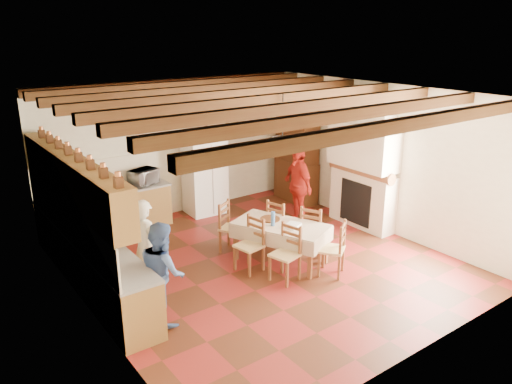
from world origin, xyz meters
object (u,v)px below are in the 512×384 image
(refrigerator, at_px, (205,176))
(person_woman_red, at_px, (298,186))
(dining_table, at_px, (281,228))
(chair_right_far, at_px, (280,223))
(hutch, at_px, (297,156))
(person_man, at_px, (145,250))
(chair_end_far, at_px, (232,227))
(chair_left_near, at_px, (285,254))
(chair_right_near, at_px, (313,229))
(microwave, at_px, (144,177))
(person_woman_blue, at_px, (163,272))
(chair_end_near, at_px, (332,248))
(chair_left_far, at_px, (249,245))

(refrigerator, distance_m, person_woman_red, 2.14)
(dining_table, relative_size, chair_right_far, 1.92)
(hutch, distance_m, person_man, 5.33)
(chair_end_far, height_order, person_woman_red, person_woman_red)
(person_woman_red, bearing_deg, chair_left_near, -34.30)
(refrigerator, xyz_separation_m, person_man, (-2.67, -2.73, -0.04))
(chair_right_near, relative_size, microwave, 1.67)
(dining_table, distance_m, person_woman_blue, 2.56)
(hutch, distance_m, chair_end_near, 3.91)
(chair_end_far, height_order, person_woman_blue, person_woman_blue)
(chair_end_near, distance_m, person_man, 3.08)
(chair_left_far, height_order, chair_right_far, same)
(chair_right_far, height_order, chair_end_far, same)
(person_woman_blue, bearing_deg, chair_end_far, -50.60)
(person_man, bearing_deg, chair_end_far, -88.83)
(dining_table, distance_m, chair_left_near, 0.73)
(chair_left_near, xyz_separation_m, person_man, (-2.06, 0.85, 0.33))
(hutch, xyz_separation_m, chair_end_far, (-2.86, -1.51, -0.63))
(chair_left_near, xyz_separation_m, person_woman_blue, (-2.13, 0.14, 0.27))
(chair_right_far, distance_m, chair_end_near, 1.40)
(person_woman_red, bearing_deg, chair_end_far, -68.78)
(person_woman_blue, height_order, microwave, person_woman_blue)
(refrigerator, distance_m, person_woman_blue, 4.40)
(chair_end_near, xyz_separation_m, person_woman_blue, (-2.91, 0.43, 0.27))
(chair_right_far, bearing_deg, microwave, 15.73)
(chair_right_near, distance_m, chair_right_far, 0.67)
(hutch, xyz_separation_m, person_woman_blue, (-4.94, -2.86, -0.37))
(chair_end_near, relative_size, chair_end_far, 1.00)
(chair_right_near, height_order, chair_right_far, same)
(dining_table, bearing_deg, hutch, 44.77)
(hutch, bearing_deg, chair_left_near, -127.87)
(chair_end_far, bearing_deg, chair_left_near, -118.17)
(chair_end_near, relative_size, person_woman_red, 0.57)
(refrigerator, bearing_deg, chair_left_far, -103.08)
(hutch, height_order, chair_right_far, hutch)
(chair_right_near, xyz_separation_m, person_woman_red, (0.74, 1.32, 0.37))
(chair_left_near, distance_m, chair_right_far, 1.36)
(chair_left_near, xyz_separation_m, chair_right_near, (1.09, 0.50, 0.00))
(chair_left_far, bearing_deg, dining_table, 77.01)
(chair_left_far, distance_m, chair_end_far, 0.87)
(hutch, relative_size, chair_left_near, 2.32)
(person_woman_red, bearing_deg, chair_left_far, -49.75)
(refrigerator, bearing_deg, dining_table, -90.55)
(refrigerator, relative_size, microwave, 2.94)
(chair_right_near, relative_size, chair_end_near, 1.00)
(chair_right_near, relative_size, chair_end_far, 1.00)
(chair_right_far, height_order, person_man, person_man)
(chair_left_near, bearing_deg, person_man, -125.73)
(person_woman_red, bearing_deg, chair_right_far, -44.48)
(person_man, bearing_deg, chair_left_near, -128.63)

